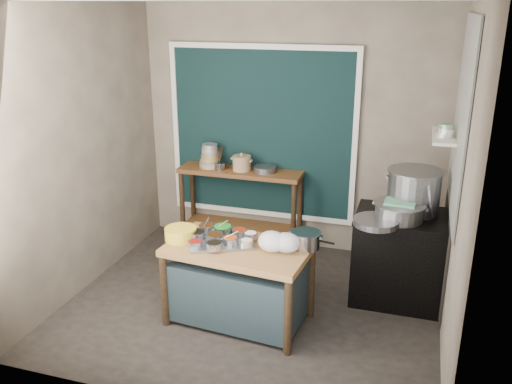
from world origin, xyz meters
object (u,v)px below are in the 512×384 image
(back_counter, at_px, (241,208))
(stock_pot, at_px, (414,191))
(stove_block, at_px, (401,259))
(condiment_tray, at_px, (221,241))
(prep_table, at_px, (239,284))
(yellow_basin, at_px, (181,234))
(utensil_cup, at_px, (220,166))
(saucepan, at_px, (306,240))
(ceramic_crock, at_px, (242,164))
(steamer, at_px, (399,211))

(back_counter, bearing_deg, stock_pot, -17.12)
(stove_block, distance_m, condiment_tray, 1.79)
(stock_pot, bearing_deg, prep_table, -145.69)
(yellow_basin, xyz_separation_m, utensil_cup, (-0.20, 1.54, 0.19))
(stove_block, relative_size, yellow_basin, 3.11)
(condiment_tray, bearing_deg, stove_block, 28.08)
(saucepan, height_order, stock_pot, stock_pot)
(ceramic_crock, bearing_deg, back_counter, 144.51)
(prep_table, xyz_separation_m, steamer, (1.33, 0.74, 0.58))
(condiment_tray, relative_size, ceramic_crock, 2.49)
(prep_table, bearing_deg, ceramic_crock, 112.66)
(condiment_tray, xyz_separation_m, yellow_basin, (-0.38, -0.04, 0.04))
(condiment_tray, bearing_deg, stock_pot, 30.81)
(yellow_basin, height_order, saucepan, saucepan)
(utensil_cup, xyz_separation_m, stock_pot, (2.18, -0.55, 0.10))
(utensil_cup, height_order, ceramic_crock, ceramic_crock)
(back_counter, bearing_deg, yellow_basin, -90.99)
(utensil_cup, xyz_separation_m, ceramic_crock, (0.26, 0.03, 0.03))
(utensil_cup, bearing_deg, back_counter, 12.59)
(back_counter, relative_size, yellow_basin, 5.01)
(saucepan, relative_size, ceramic_crock, 1.18)
(saucepan, bearing_deg, prep_table, -154.62)
(prep_table, bearing_deg, back_counter, 113.27)
(back_counter, relative_size, steamer, 3.02)
(yellow_basin, bearing_deg, stock_pot, 26.67)
(stove_block, bearing_deg, steamer, -116.01)
(ceramic_crock, bearing_deg, saucepan, -52.89)
(stove_block, height_order, saucepan, saucepan)
(saucepan, relative_size, steamer, 0.56)
(steamer, bearing_deg, utensil_cup, 159.14)
(back_counter, relative_size, condiment_tray, 2.57)
(ceramic_crock, bearing_deg, yellow_basin, -91.87)
(stove_block, distance_m, utensil_cup, 2.31)
(stove_block, relative_size, steamer, 1.87)
(stock_pot, bearing_deg, condiment_tray, -149.19)
(condiment_tray, distance_m, saucepan, 0.76)
(stock_pot, xyz_separation_m, steamer, (-0.11, -0.24, -0.13))
(stove_block, distance_m, stock_pot, 0.68)
(prep_table, height_order, back_counter, back_counter)
(back_counter, relative_size, stock_pot, 2.71)
(back_counter, relative_size, stove_block, 1.61)
(prep_table, bearing_deg, saucepan, 20.07)
(condiment_tray, height_order, saucepan, saucepan)
(yellow_basin, relative_size, utensil_cup, 2.08)
(saucepan, bearing_deg, ceramic_crock, 137.52)
(stove_block, relative_size, utensil_cup, 6.46)
(yellow_basin, bearing_deg, prep_table, 1.67)
(utensil_cup, distance_m, steamer, 2.22)
(saucepan, xyz_separation_m, steamer, (0.75, 0.58, 0.13))
(back_counter, bearing_deg, condiment_tray, -77.38)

